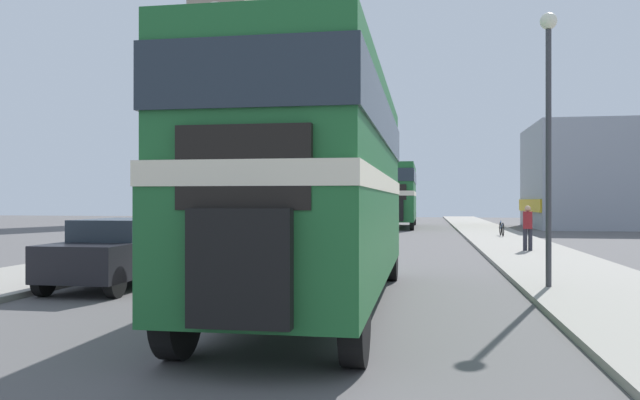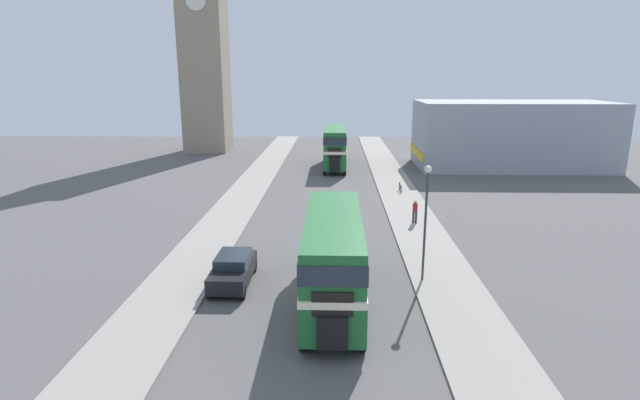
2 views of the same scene
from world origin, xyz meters
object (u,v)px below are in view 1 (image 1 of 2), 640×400
(double_decker_bus, at_px, (320,173))
(bus_distant, at_px, (399,191))
(street_lamp, at_px, (549,107))
(church_tower, at_px, (225,44))
(bicycle_on_pavement, at_px, (502,229))
(pedestrian_walking, at_px, (528,225))
(car_parked_near, at_px, (120,251))

(double_decker_bus, relative_size, bus_distant, 0.96)
(street_lamp, relative_size, church_tower, 0.18)
(bicycle_on_pavement, relative_size, street_lamp, 0.30)
(bicycle_on_pavement, relative_size, church_tower, 0.05)
(bicycle_on_pavement, bearing_deg, bus_distant, 115.76)
(pedestrian_walking, distance_m, bicycle_on_pavement, 9.68)
(car_parked_near, relative_size, street_lamp, 0.73)
(car_parked_near, height_order, street_lamp, street_lamp)
(street_lamp, bearing_deg, double_decker_bus, -150.50)
(bicycle_on_pavement, height_order, church_tower, church_tower)
(bus_distant, bearing_deg, bicycle_on_pavement, -64.24)
(double_decker_bus, relative_size, bicycle_on_pavement, 5.80)
(bus_distant, relative_size, bicycle_on_pavement, 6.07)
(car_parked_near, height_order, bicycle_on_pavement, car_parked_near)
(car_parked_near, xyz_separation_m, church_tower, (-12.21, 44.52, 16.29))
(bus_distant, height_order, car_parked_near, bus_distant)
(pedestrian_walking, bearing_deg, double_decker_bus, -114.40)
(car_parked_near, distance_m, pedestrian_walking, 14.92)
(double_decker_bus, height_order, street_lamp, street_lamp)
(bus_distant, xyz_separation_m, car_parked_near, (-5.03, -32.17, -1.88))
(bicycle_on_pavement, xyz_separation_m, church_tower, (-23.07, 24.41, 16.60))
(bicycle_on_pavement, distance_m, church_tower, 37.46)
(double_decker_bus, distance_m, car_parked_near, 5.64)
(bus_distant, height_order, pedestrian_walking, bus_distant)
(car_parked_near, bearing_deg, pedestrian_walking, 44.48)
(car_parked_near, xyz_separation_m, street_lamp, (9.53, 0.58, 3.17))
(car_parked_near, bearing_deg, street_lamp, 3.46)
(pedestrian_walking, relative_size, street_lamp, 0.28)
(bus_distant, distance_m, street_lamp, 31.94)
(pedestrian_walking, distance_m, street_lamp, 10.35)
(pedestrian_walking, height_order, bicycle_on_pavement, pedestrian_walking)
(bus_distant, bearing_deg, car_parked_near, -98.89)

